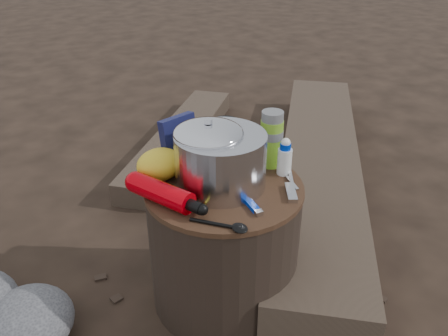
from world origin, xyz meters
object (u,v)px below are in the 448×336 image
log_main (319,166)px  fuel_bottle (161,193)px  camping_pot (209,154)px  thermos (271,139)px  stump (224,244)px  travel_mug (225,138)px

log_main → fuel_bottle: size_ratio=7.90×
camping_pot → thermos: camping_pot is taller
stump → thermos: (0.19, 0.03, 0.30)m
log_main → travel_mug: size_ratio=16.84×
camping_pot → fuel_bottle: bearing=-173.9°
fuel_bottle → travel_mug: 0.33m
fuel_bottle → travel_mug: bearing=4.4°
stump → camping_pot: camping_pot is taller
log_main → fuel_bottle: bearing=-116.1°
fuel_bottle → thermos: thermos is taller
stump → log_main: (0.77, 0.38, -0.13)m
camping_pot → fuel_bottle: 0.17m
camping_pot → travel_mug: size_ratio=1.61×
log_main → thermos: thermos is taller
thermos → stump: bearing=-170.7°
fuel_bottle → thermos: 0.39m
log_main → fuel_bottle: 1.09m
camping_pot → thermos: size_ratio=1.10×
log_main → camping_pot: camping_pot is taller
thermos → log_main: bearing=31.1°
stump → travel_mug: size_ratio=3.84×
camping_pot → stump: bearing=-49.8°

